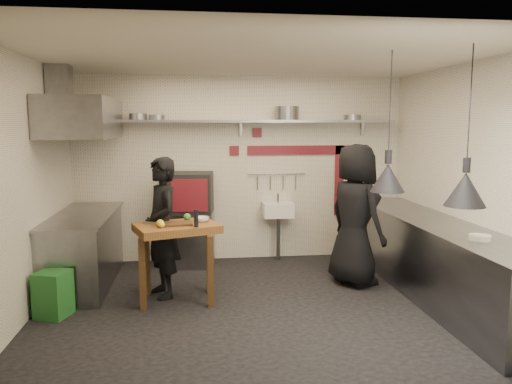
{
  "coord_description": "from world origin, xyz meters",
  "views": [
    {
      "loc": [
        -0.72,
        -5.49,
        2.07
      ],
      "look_at": [
        0.01,
        0.3,
        1.28
      ],
      "focal_mm": 35.0,
      "sensor_mm": 36.0,
      "label": 1
    }
  ],
  "objects": [
    {
      "name": "floor",
      "position": [
        0.0,
        0.0,
        0.0
      ],
      "size": [
        5.0,
        5.0,
        0.0
      ],
      "primitive_type": "plane",
      "color": "black",
      "rests_on": "ground"
    },
    {
      "name": "ceiling",
      "position": [
        0.0,
        0.0,
        2.8
      ],
      "size": [
        5.0,
        5.0,
        0.0
      ],
      "primitive_type": "plane",
      "color": "beige",
      "rests_on": "floor"
    },
    {
      "name": "wall_back",
      "position": [
        0.0,
        2.1,
        1.4
      ],
      "size": [
        5.0,
        0.04,
        2.8
      ],
      "primitive_type": "cube",
      "color": "silver",
      "rests_on": "floor"
    },
    {
      "name": "wall_front",
      "position": [
        0.0,
        -2.1,
        1.4
      ],
      "size": [
        5.0,
        0.04,
        2.8
      ],
      "primitive_type": "cube",
      "color": "silver",
      "rests_on": "floor"
    },
    {
      "name": "wall_left",
      "position": [
        -2.5,
        0.0,
        1.4
      ],
      "size": [
        0.04,
        4.2,
        2.8
      ],
      "primitive_type": "cube",
      "color": "silver",
      "rests_on": "floor"
    },
    {
      "name": "wall_right",
      "position": [
        2.5,
        0.0,
        1.4
      ],
      "size": [
        0.04,
        4.2,
        2.8
      ],
      "primitive_type": "cube",
      "color": "silver",
      "rests_on": "floor"
    },
    {
      "name": "red_band_horiz",
      "position": [
        0.95,
        2.08,
        1.68
      ],
      "size": [
        1.7,
        0.02,
        0.14
      ],
      "primitive_type": "cube",
      "color": "maroon",
      "rests_on": "wall_back"
    },
    {
      "name": "red_band_vert",
      "position": [
        1.55,
        2.08,
        1.2
      ],
      "size": [
        0.14,
        0.02,
        1.1
      ],
      "primitive_type": "cube",
      "color": "maroon",
      "rests_on": "wall_back"
    },
    {
      "name": "red_tile_a",
      "position": [
        0.25,
        2.08,
        1.95
      ],
      "size": [
        0.14,
        0.02,
        0.14
      ],
      "primitive_type": "cube",
      "color": "maroon",
      "rests_on": "wall_back"
    },
    {
      "name": "red_tile_b",
      "position": [
        -0.1,
        2.08,
        1.68
      ],
      "size": [
        0.14,
        0.02,
        0.14
      ],
      "primitive_type": "cube",
      "color": "maroon",
      "rests_on": "wall_back"
    },
    {
      "name": "back_shelf",
      "position": [
        0.0,
        1.92,
        2.12
      ],
      "size": [
        4.6,
        0.34,
        0.04
      ],
      "primitive_type": "cube",
      "color": "slate",
      "rests_on": "wall_back"
    },
    {
      "name": "shelf_bracket_left",
      "position": [
        -1.9,
        2.07,
        2.02
      ],
      "size": [
        0.04,
        0.06,
        0.24
      ],
      "primitive_type": "cube",
      "color": "slate",
      "rests_on": "wall_back"
    },
    {
      "name": "shelf_bracket_mid",
      "position": [
        0.0,
        2.07,
        2.02
      ],
      "size": [
        0.04,
        0.06,
        0.24
      ],
      "primitive_type": "cube",
      "color": "slate",
      "rests_on": "wall_back"
    },
    {
      "name": "shelf_bracket_right",
      "position": [
        1.9,
        2.07,
        2.02
      ],
      "size": [
        0.04,
        0.06,
        0.24
      ],
      "primitive_type": "cube",
      "color": "slate",
      "rests_on": "wall_back"
    },
    {
      "name": "pan_far_left",
      "position": [
        -1.5,
        1.92,
        2.19
      ],
      "size": [
        0.28,
        0.28,
        0.09
      ],
      "primitive_type": "cylinder",
      "rotation": [
        0.0,
        0.0,
        0.14
      ],
      "color": "slate",
      "rests_on": "back_shelf"
    },
    {
      "name": "pan_mid_left",
      "position": [
        -1.23,
        1.92,
        2.18
      ],
      "size": [
        0.3,
        0.3,
        0.07
      ],
      "primitive_type": "cylinder",
      "rotation": [
        0.0,
        0.0,
        -0.39
      ],
      "color": "slate",
      "rests_on": "back_shelf"
    },
    {
      "name": "stock_pot",
      "position": [
        0.68,
        1.92,
        2.24
      ],
      "size": [
        0.42,
        0.42,
        0.2
      ],
      "primitive_type": "cylinder",
      "rotation": [
        0.0,
        0.0,
        -0.25
      ],
      "color": "slate",
      "rests_on": "back_shelf"
    },
    {
      "name": "pan_right",
      "position": [
        1.69,
        1.92,
        2.18
      ],
      "size": [
        0.28,
        0.28,
        0.08
      ],
      "primitive_type": "cylinder",
      "rotation": [
        0.0,
        0.0,
        0.12
      ],
      "color": "slate",
      "rests_on": "back_shelf"
    },
    {
      "name": "oven_stand",
      "position": [
        -0.79,
        1.82,
        0.4
      ],
      "size": [
        0.77,
        0.72,
        0.8
      ],
      "primitive_type": "cube",
      "rotation": [
        0.0,
        0.0,
        -0.11
      ],
      "color": "slate",
      "rests_on": "floor"
    },
    {
      "name": "combi_oven",
      "position": [
        -0.77,
        1.76,
        1.09
      ],
      "size": [
        0.69,
        0.66,
        0.58
      ],
      "primitive_type": "cube",
      "rotation": [
        0.0,
        0.0,
        -0.11
      ],
      "color": "black",
      "rests_on": "oven_stand"
    },
    {
      "name": "oven_door",
      "position": [
        -0.78,
        1.46,
        1.09
      ],
      "size": [
        0.51,
        0.09,
        0.46
      ],
      "primitive_type": "cube",
      "rotation": [
        0.0,
        0.0,
        -0.11
      ],
      "color": "maroon",
      "rests_on": "combi_oven"
    },
    {
      "name": "oven_glass",
      "position": [
        -0.77,
        1.5,
        1.09
      ],
      "size": [
        0.36,
        0.06,
        0.34
      ],
      "primitive_type": "cube",
      "rotation": [
        0.0,
        0.0,
        -0.11
      ],
      "color": "black",
      "rests_on": "oven_door"
    },
    {
      "name": "hand_sink",
      "position": [
        0.55,
        1.92,
        0.78
      ],
      "size": [
        0.46,
        0.34,
        0.22
      ],
      "primitive_type": "cube",
      "color": "white",
      "rests_on": "wall_back"
    },
    {
      "name": "sink_tap",
      "position": [
        0.55,
        1.92,
        0.96
      ],
      "size": [
        0.03,
        0.03,
        0.14
      ],
      "primitive_type": "cylinder",
      "color": "slate",
      "rests_on": "hand_sink"
    },
    {
      "name": "sink_drain",
      "position": [
        0.55,
        1.88,
        0.34
      ],
      "size": [
        0.06,
        0.06,
        0.66
      ],
      "primitive_type": "cylinder",
      "color": "slate",
      "rests_on": "floor"
    },
    {
      "name": "utensil_rail",
      "position": [
        0.55,
        2.06,
        1.32
      ],
      "size": [
        0.9,
        0.02,
        0.02
      ],
      "primitive_type": "cylinder",
      "rotation": [
        0.0,
        1.57,
        0.0
      ],
      "color": "slate",
      "rests_on": "wall_back"
    },
    {
      "name": "counter_right",
      "position": [
        2.15,
        0.0,
        0.45
      ],
      "size": [
        0.7,
        3.8,
        0.9
      ],
      "primitive_type": "cube",
      "color": "slate",
      "rests_on": "floor"
    },
    {
      "name": "counter_right_top",
      "position": [
        2.15,
        0.0,
        0.92
      ],
      "size": [
        0.76,
        3.9,
        0.03
      ],
      "primitive_type": "cube",
      "color": "slate",
      "rests_on": "counter_right"
    },
    {
      "name": "small_bowl_right",
      "position": [
        2.1,
        -0.95,
        0.96
      ],
      "size": [
        0.24,
        0.24,
        0.05
      ],
      "primitive_type": "cylinder",
      "rotation": [
        0.0,
        0.0,
        0.12
      ],
      "color": "white",
      "rests_on": "counter_right_top"
    },
    {
      "name": "counter_left",
      "position": [
        -2.15,
        1.05,
        0.45
      ],
      "size": [
        0.7,
        1.9,
        0.9
      ],
      "primitive_type": "cube",
      "color": "slate",
      "rests_on": "floor"
    },
    {
      "name": "counter_left_top",
      "position": [
        -2.15,
        1.05,
        0.92
      ],
      "size": [
        0.76,
        2.0,
        0.03
      ],
      "primitive_type": "cube",
      "color": "slate",
      "rests_on": "counter_left"
    },
    {
      "name": "extractor_hood",
      "position": [
        -2.1,
        1.05,
        2.15
      ],
      "size": [
        0.78,
        1.6,
        0.5
      ],
      "primitive_type": "cube",
      "color": "slate",
      "rests_on": "ceiling"
    },
    {
      "name": "hood_duct",
      "position": [
        -2.35,
        1.05,
        2.55
      ],
      "size": [
        0.28,
        0.28,
        0.5
      ],
      "primitive_type": "cube",
      "color": "slate",
      "rests_on": "ceiling"
    },
    {
      "name": "green_bin",
      "position": [
        -2.25,
        -0.05,
        0.25
      ],
      "size": [
        0.41,
        0.41,
        0.5
      ],
      "primitive_type": "cube",
      "rotation": [
        0.0,
        0.0,
        -0.34
      ],
      "color": "#1E5E23",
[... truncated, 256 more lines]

